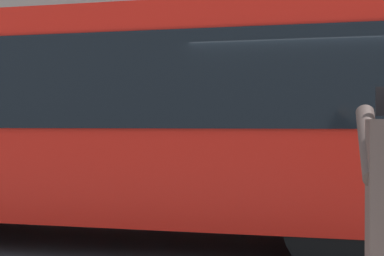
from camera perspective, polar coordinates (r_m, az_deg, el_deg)
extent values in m
plane|color=#2B2B2D|center=(7.14, 11.97, -12.51)|extent=(60.00, 60.00, 0.00)
cube|color=red|center=(7.63, -9.00, 1.20)|extent=(9.00, 2.50, 2.60)
cube|color=black|center=(6.50, -13.18, 4.84)|extent=(7.60, 0.06, 1.10)
cylinder|color=black|center=(8.26, 13.96, -7.21)|extent=(1.00, 0.28, 1.00)
cylinder|color=black|center=(6.08, 14.33, -10.01)|extent=(1.00, 0.28, 1.00)
cylinder|color=#473833|center=(2.67, 18.11, -1.49)|extent=(0.09, 0.48, 0.37)
cube|color=black|center=(2.82, 19.49, 2.67)|extent=(0.07, 0.01, 0.14)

